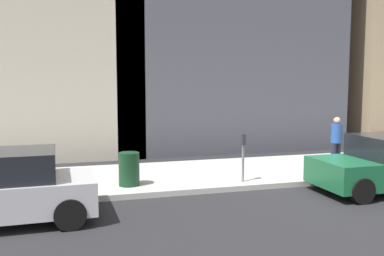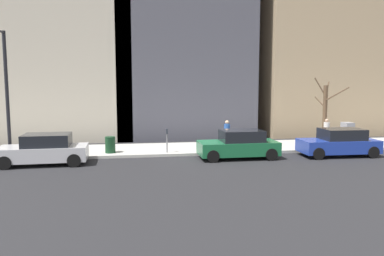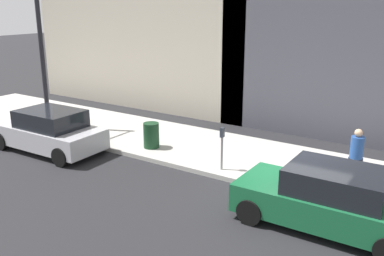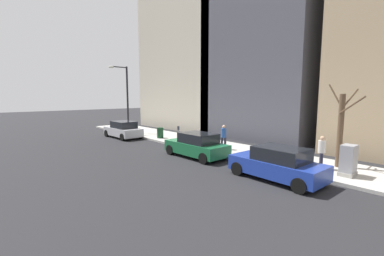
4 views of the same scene
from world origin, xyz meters
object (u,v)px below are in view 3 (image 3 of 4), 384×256
Objects in this scene: parking_meter at (222,144)px; trash_bin at (151,135)px; parked_car_green at (329,199)px; streetlamp at (34,33)px; pedestrian_midblock at (356,154)px; parked_car_silver at (49,131)px.

parking_meter is 3.18m from trash_bin.
parked_car_green is 12.49m from streetlamp.
pedestrian_midblock reaches higher than trash_bin.
trash_bin is (0.62, -5.14, -3.42)m from streetlamp.
pedestrian_midblock is (0.57, -6.83, 0.49)m from trash_bin.
parked_car_silver is 0.65× the size of streetlamp.
streetlamp is at bearing 91.16° from parking_meter.
parked_car_green is at bearing 68.57° from pedestrian_midblock.
parked_car_silver is 4.11m from streetlamp.
pedestrian_midblock is at bearing -74.63° from parking_meter.
parked_car_silver is 10.22m from pedestrian_midblock.
streetlamp is 12.38m from pedestrian_midblock.
streetlamp reaches higher than trash_bin.
parked_car_green is 3.12× the size of parking_meter.
trash_bin is (1.94, 6.84, -0.14)m from parked_car_green.
trash_bin is 0.54× the size of pedestrian_midblock.
trash_bin is at bearing -58.76° from parked_car_silver.
parked_car_green is 9.91m from parked_car_silver.
parked_car_silver is at bearing -7.39° from pedestrian_midblock.
parked_car_silver reaches higher than parking_meter.
streetlamp is 3.92× the size of pedestrian_midblock.
pedestrian_midblock is (1.02, -3.70, 0.11)m from parking_meter.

